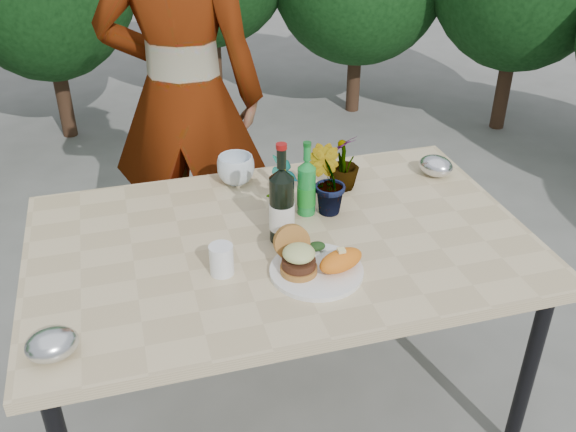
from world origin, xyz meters
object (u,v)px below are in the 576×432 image
object	(u,v)px
wine_bottle	(282,206)
person	(184,98)
patio_table	(281,253)
dinner_plate	(316,271)

from	to	relation	value
wine_bottle	person	xyz separation A→B (m)	(-0.18, 0.87, 0.05)
person	patio_table	bearing A→B (deg)	119.47
dinner_plate	patio_table	bearing A→B (deg)	103.48
patio_table	wine_bottle	bearing A→B (deg)	-89.24
patio_table	person	xyz separation A→B (m)	(-0.18, 0.86, 0.23)
patio_table	wine_bottle	world-z (taller)	wine_bottle
patio_table	dinner_plate	size ratio (longest dim) A/B	5.71
person	dinner_plate	bearing A→B (deg)	119.77
dinner_plate	wine_bottle	bearing A→B (deg)	103.95
patio_table	dinner_plate	xyz separation A→B (m)	(0.05, -0.21, 0.06)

